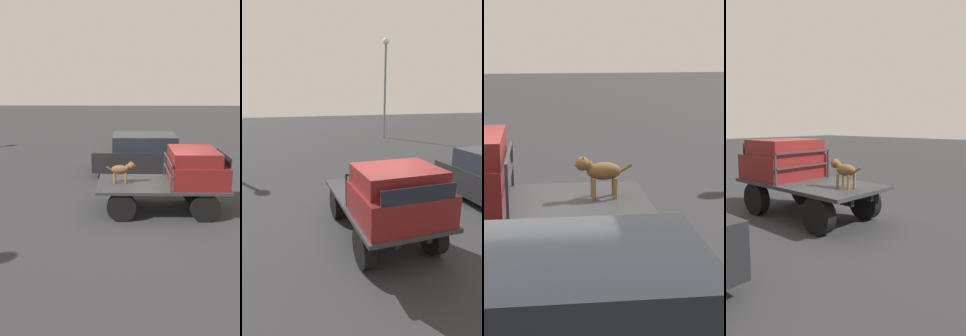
{
  "view_description": "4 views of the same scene",
  "coord_description": "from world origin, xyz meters",
  "views": [
    {
      "loc": [
        -1.05,
        -9.06,
        3.75
      ],
      "look_at": [
        -1.18,
        -0.02,
        1.3
      ],
      "focal_mm": 35.0,
      "sensor_mm": 36.0,
      "label": 1
    },
    {
      "loc": [
        5.27,
        -2.17,
        3.15
      ],
      "look_at": [
        -1.18,
        -0.02,
        1.3
      ],
      "focal_mm": 28.0,
      "sensor_mm": 36.0,
      "label": 2
    },
    {
      "loc": [
        -0.23,
        7.91,
        3.21
      ],
      "look_at": [
        -1.18,
        -0.02,
        1.3
      ],
      "focal_mm": 60.0,
      "sensor_mm": 36.0,
      "label": 3
    },
    {
      "loc": [
        -5.88,
        5.13,
        2.25
      ],
      "look_at": [
        -1.18,
        -0.02,
        1.3
      ],
      "focal_mm": 35.0,
      "sensor_mm": 36.0,
      "label": 4
    }
  ],
  "objects": [
    {
      "name": "dog",
      "position": [
        -1.1,
        -0.02,
        1.26
      ],
      "size": [
        0.88,
        0.26,
        0.66
      ],
      "rotation": [
        0.0,
        0.0,
        -0.03
      ],
      "color": "brown",
      "rests_on": "flatbed_truck"
    },
    {
      "name": "truck_headboard",
      "position": [
        0.19,
        0.0,
        1.34
      ],
      "size": [
        0.04,
        1.7,
        0.73
      ],
      "color": "#2D2D30",
      "rests_on": "flatbed_truck"
    },
    {
      "name": "flatbed_truck",
      "position": [
        0.0,
        0.0,
        0.6
      ],
      "size": [
        3.64,
        1.82,
        0.86
      ],
      "color": "black",
      "rests_on": "ground"
    },
    {
      "name": "ground_plane",
      "position": [
        0.0,
        0.0,
        0.0
      ],
      "size": [
        80.0,
        80.0,
        0.0
      ],
      "primitive_type": "plane",
      "color": "#2D2D30"
    }
  ]
}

